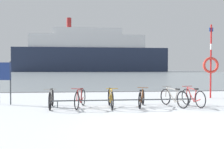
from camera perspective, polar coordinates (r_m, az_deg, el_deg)
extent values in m
cube|color=silver|center=(5.89, 20.85, -14.52)|extent=(80.00, 22.00, 0.08)
cube|color=gray|center=(71.15, -2.93, 0.34)|extent=(80.00, 110.00, 0.08)
cube|color=#47474C|center=(16.35, 3.81, -3.99)|extent=(80.00, 0.50, 0.05)
cylinder|color=#4C5156|center=(10.04, 3.01, -5.84)|extent=(5.92, 0.19, 0.05)
cylinder|color=#4C5156|center=(9.98, -12.38, -6.73)|extent=(0.04, 0.04, 0.28)
cylinder|color=#4C5156|center=(10.81, 17.18, -6.12)|extent=(0.04, 0.04, 0.28)
torus|color=black|center=(9.48, -14.04, -5.98)|extent=(0.09, 0.68, 0.68)
torus|color=black|center=(10.49, -13.49, -5.24)|extent=(0.09, 0.68, 0.68)
cylinder|color=gray|center=(9.79, -13.85, -5.03)|extent=(0.07, 0.54, 0.57)
cylinder|color=gray|center=(10.12, -13.67, -4.94)|extent=(0.05, 0.19, 0.51)
cylinder|color=gray|center=(9.84, -13.82, -3.55)|extent=(0.08, 0.67, 0.08)
cylinder|color=gray|center=(10.28, -13.59, -5.80)|extent=(0.06, 0.45, 0.19)
cylinder|color=gray|center=(9.49, -14.03, -4.78)|extent=(0.04, 0.11, 0.40)
cube|color=black|center=(10.17, -13.64, -3.28)|extent=(0.09, 0.20, 0.05)
cylinder|color=gray|center=(9.51, -14.01, -3.29)|extent=(0.46, 0.05, 0.02)
torus|color=black|center=(9.40, -8.07, -6.01)|extent=(0.17, 0.67, 0.67)
torus|color=black|center=(10.42, -6.61, -5.25)|extent=(0.17, 0.67, 0.67)
cylinder|color=#B22D2D|center=(9.72, -7.56, -5.03)|extent=(0.14, 0.55, 0.57)
cylinder|color=#B22D2D|center=(10.05, -7.09, -4.95)|extent=(0.07, 0.20, 0.51)
cylinder|color=#B22D2D|center=(9.77, -7.46, -3.52)|extent=(0.17, 0.68, 0.08)
cylinder|color=#B22D2D|center=(10.21, -6.89, -5.83)|extent=(0.13, 0.46, 0.19)
cylinder|color=#B22D2D|center=(9.42, -8.01, -4.78)|extent=(0.06, 0.12, 0.40)
cube|color=black|center=(10.10, -6.99, -3.26)|extent=(0.12, 0.21, 0.05)
cylinder|color=#B22D2D|center=(9.43, -7.96, -3.26)|extent=(0.46, 0.11, 0.02)
torus|color=black|center=(9.37, 0.02, -6.00)|extent=(0.07, 0.68, 0.68)
torus|color=black|center=(10.40, -0.64, -5.23)|extent=(0.07, 0.68, 0.68)
cylinder|color=gold|center=(9.69, -0.21, -5.02)|extent=(0.05, 0.55, 0.57)
cylinder|color=gold|center=(10.03, -0.43, -4.93)|extent=(0.04, 0.19, 0.51)
cylinder|color=gold|center=(9.74, -0.26, -3.51)|extent=(0.06, 0.69, 0.08)
cylinder|color=gold|center=(10.19, -0.51, -5.81)|extent=(0.05, 0.46, 0.19)
cylinder|color=gold|center=(9.38, -0.01, -4.77)|extent=(0.04, 0.12, 0.40)
cube|color=black|center=(10.08, -0.48, -3.24)|extent=(0.09, 0.20, 0.05)
cylinder|color=gold|center=(9.39, -0.04, -3.24)|extent=(0.46, 0.04, 0.02)
torus|color=black|center=(10.60, 7.13, -5.23)|extent=(0.25, 0.62, 0.64)
torus|color=black|center=(9.56, 6.41, -5.98)|extent=(0.25, 0.62, 0.64)
cylinder|color=brown|center=(10.25, 6.92, -4.83)|extent=(0.21, 0.53, 0.54)
cylinder|color=brown|center=(9.91, 6.68, -5.18)|extent=(0.10, 0.19, 0.48)
cylinder|color=brown|center=(10.14, 6.87, -3.57)|extent=(0.25, 0.66, 0.08)
cylinder|color=brown|center=(9.79, 6.58, -6.22)|extent=(0.18, 0.45, 0.18)
cylinder|color=brown|center=(10.54, 7.11, -4.26)|extent=(0.07, 0.12, 0.38)
cube|color=black|center=(9.80, 6.63, -3.64)|extent=(0.14, 0.22, 0.05)
cylinder|color=brown|center=(10.48, 7.09, -3.01)|extent=(0.44, 0.17, 0.02)
torus|color=black|center=(10.84, 12.15, -5.00)|extent=(0.27, 0.65, 0.68)
torus|color=black|center=(10.00, 15.85, -5.59)|extent=(0.27, 0.65, 0.68)
cylinder|color=gray|center=(10.55, 13.29, -4.53)|extent=(0.22, 0.54, 0.57)
cylinder|color=gray|center=(10.28, 14.49, -4.84)|extent=(0.10, 0.20, 0.51)
cylinder|color=gray|center=(10.46, 13.57, -3.21)|extent=(0.27, 0.68, 0.08)
cylinder|color=gray|center=(10.19, 15.01, -5.88)|extent=(0.19, 0.45, 0.19)
cylinder|color=gray|center=(10.79, 12.28, -3.98)|extent=(0.07, 0.12, 0.40)
cube|color=black|center=(10.19, 14.79, -3.26)|extent=(0.14, 0.22, 0.05)
cylinder|color=gray|center=(10.74, 12.42, -2.69)|extent=(0.44, 0.18, 0.02)
torus|color=black|center=(11.13, 16.63, -4.87)|extent=(0.17, 0.67, 0.67)
torus|color=black|center=(10.32, 19.59, -5.41)|extent=(0.17, 0.67, 0.67)
cylinder|color=#B22D2D|center=(10.85, 17.55, -4.39)|extent=(0.13, 0.52, 0.57)
cylinder|color=#B22D2D|center=(10.58, 18.50, -4.68)|extent=(0.07, 0.19, 0.51)
cylinder|color=#B22D2D|center=(10.76, 17.77, -3.10)|extent=(0.16, 0.64, 0.08)
cylinder|color=#B22D2D|center=(10.49, 18.92, -5.70)|extent=(0.12, 0.43, 0.19)
cylinder|color=#B22D2D|center=(11.07, 16.74, -3.87)|extent=(0.06, 0.11, 0.40)
cube|color=black|center=(10.50, 18.75, -3.14)|extent=(0.12, 0.21, 0.05)
cylinder|color=#B22D2D|center=(11.02, 16.85, -2.60)|extent=(0.46, 0.11, 0.02)
cylinder|color=#33383D|center=(11.41, -22.24, -1.81)|extent=(0.05, 0.05, 1.85)
cube|color=navy|center=(11.50, -23.39, 0.69)|extent=(0.55, 0.10, 0.75)
cylinder|color=red|center=(13.80, 21.70, 2.79)|extent=(0.08, 0.08, 3.78)
cylinder|color=white|center=(13.84, 21.74, 5.92)|extent=(0.09, 0.09, 0.30)
torus|color=red|center=(13.80, 21.70, 2.00)|extent=(0.84, 0.13, 0.84)
cube|color=navy|center=(13.93, 21.78, 9.54)|extent=(0.20, 0.03, 0.20)
cube|color=#232D47|center=(92.91, -4.68, 3.34)|extent=(55.43, 10.83, 8.64)
cube|color=white|center=(93.33, -5.55, 7.45)|extent=(41.59, 9.09, 4.75)
cube|color=white|center=(93.76, -5.55, 9.63)|extent=(24.99, 7.29, 2.42)
cylinder|color=#A52626|center=(94.43, -9.84, 11.49)|extent=(1.74, 1.74, 3.89)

